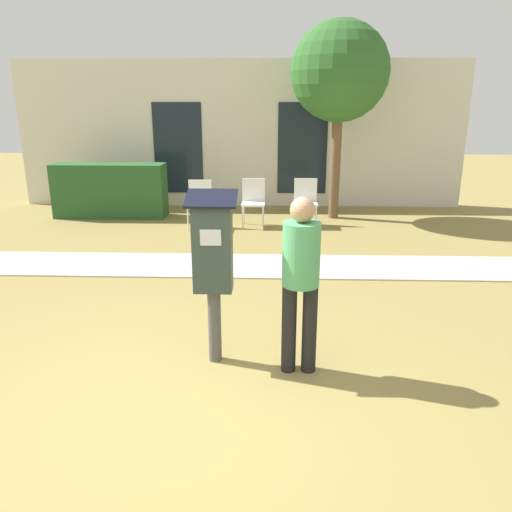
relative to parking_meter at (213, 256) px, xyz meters
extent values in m
plane|color=olive|center=(-0.24, -0.87, -1.02)|extent=(40.00, 40.00, 0.00)
cube|color=#B7B2A8|center=(-0.24, 2.77, -1.01)|extent=(12.00, 1.10, 0.02)
cube|color=silver|center=(-0.24, 7.35, 0.58)|extent=(10.00, 0.24, 3.20)
cube|color=#19232D|center=(-1.64, 7.22, 0.28)|extent=(1.10, 0.02, 2.00)
cube|color=#19232D|center=(1.16, 7.22, 0.28)|extent=(1.10, 0.02, 2.00)
cylinder|color=#4C4C4C|center=(0.00, 0.00, -0.67)|extent=(0.12, 0.12, 0.70)
cube|color=#2D3D38|center=(0.00, 0.00, 0.08)|extent=(0.34, 0.22, 0.80)
cube|color=silver|center=(0.00, -0.12, 0.20)|extent=(0.18, 0.01, 0.14)
cube|color=black|center=(0.00, 0.00, 0.51)|extent=(0.44, 0.31, 0.12)
cylinder|color=black|center=(0.68, -0.16, -0.61)|extent=(0.13, 0.13, 0.82)
cylinder|color=black|center=(0.86, -0.16, -0.61)|extent=(0.13, 0.13, 0.82)
cylinder|color=#4C9E66|center=(0.77, -0.16, 0.08)|extent=(0.32, 0.32, 0.55)
sphere|color=tan|center=(0.77, -0.16, 0.46)|extent=(0.21, 0.21, 0.21)
cylinder|color=white|center=(-1.06, 4.82, -0.81)|extent=(0.03, 0.03, 0.42)
cylinder|color=white|center=(-0.68, 4.82, -0.81)|extent=(0.03, 0.03, 0.42)
cylinder|color=white|center=(-1.06, 5.20, -0.81)|extent=(0.03, 0.03, 0.42)
cylinder|color=white|center=(-0.68, 5.20, -0.81)|extent=(0.03, 0.03, 0.42)
cube|color=white|center=(-0.87, 5.01, -0.58)|extent=(0.44, 0.44, 0.04)
cube|color=white|center=(-0.87, 5.21, -0.34)|extent=(0.44, 0.04, 0.44)
cylinder|color=white|center=(-0.05, 5.04, -0.81)|extent=(0.03, 0.03, 0.42)
cylinder|color=white|center=(0.33, 5.04, -0.81)|extent=(0.03, 0.03, 0.42)
cylinder|color=white|center=(-0.05, 5.42, -0.81)|extent=(0.03, 0.03, 0.42)
cylinder|color=white|center=(0.33, 5.42, -0.81)|extent=(0.03, 0.03, 0.42)
cube|color=white|center=(0.14, 5.23, -0.58)|extent=(0.44, 0.44, 0.04)
cube|color=white|center=(0.14, 5.43, -0.34)|extent=(0.44, 0.04, 0.44)
cylinder|color=white|center=(0.96, 5.09, -0.81)|extent=(0.03, 0.03, 0.42)
cylinder|color=white|center=(1.34, 5.09, -0.81)|extent=(0.03, 0.03, 0.42)
cylinder|color=white|center=(0.96, 5.47, -0.81)|extent=(0.03, 0.03, 0.42)
cylinder|color=white|center=(1.34, 5.47, -0.81)|extent=(0.03, 0.03, 0.42)
cube|color=white|center=(1.15, 5.28, -0.58)|extent=(0.44, 0.44, 0.04)
cube|color=white|center=(1.15, 5.48, -0.34)|extent=(0.44, 0.04, 0.44)
cube|color=#285628|center=(-2.86, 5.98, -0.47)|extent=(2.29, 0.60, 1.10)
cylinder|color=brown|center=(1.77, 6.05, 0.08)|extent=(0.20, 0.20, 2.20)
sphere|color=#2D6028|center=(1.77, 6.05, 1.85)|extent=(1.90, 1.90, 1.90)
camera|label=1|loc=(0.53, -4.17, 1.31)|focal=35.00mm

